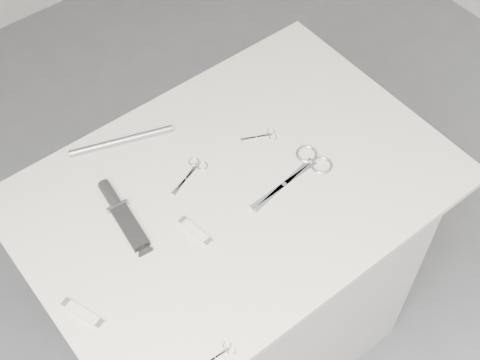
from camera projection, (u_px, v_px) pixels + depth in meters
ground at (237, 344)px, 2.30m from camera, size 4.00×4.00×0.01m
plinth at (236, 281)px, 1.94m from camera, size 0.90×0.60×0.90m
display_board at (235, 188)px, 1.57m from camera, size 1.00×0.70×0.02m
large_shears at (304, 168)px, 1.59m from camera, size 0.24×0.10×0.01m
embroidery_scissors_a at (193, 170)px, 1.58m from camera, size 0.12×0.07×0.00m
embroidery_scissors_b at (264, 136)px, 1.65m from camera, size 0.09×0.06×0.00m
tiny_scissors at (222, 354)px, 1.31m from camera, size 0.08×0.03×0.00m
sheathed_knife at (121, 212)px, 1.51m from camera, size 0.05×0.21×0.03m
pocket_knife_a at (83, 313)px, 1.36m from camera, size 0.05×0.10×0.01m
pocket_knife_b at (195, 231)px, 1.48m from camera, size 0.03×0.09×0.01m
metal_rail at (121, 141)px, 1.63m from camera, size 0.25×0.10×0.02m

